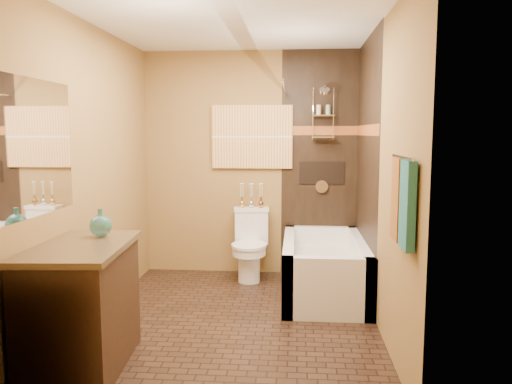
# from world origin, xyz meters

# --- Properties ---
(floor) EXTENTS (3.00, 3.00, 0.00)m
(floor) POSITION_xyz_m (0.00, 0.00, 0.00)
(floor) COLOR black
(floor) RESTS_ON ground
(wall_left) EXTENTS (0.02, 3.00, 2.50)m
(wall_left) POSITION_xyz_m (-1.20, 0.00, 1.25)
(wall_left) COLOR olive
(wall_left) RESTS_ON floor
(wall_right) EXTENTS (0.02, 3.00, 2.50)m
(wall_right) POSITION_xyz_m (1.20, 0.00, 1.25)
(wall_right) COLOR olive
(wall_right) RESTS_ON floor
(wall_back) EXTENTS (2.40, 0.02, 2.50)m
(wall_back) POSITION_xyz_m (0.00, 1.50, 1.25)
(wall_back) COLOR olive
(wall_back) RESTS_ON floor
(wall_front) EXTENTS (2.40, 0.02, 2.50)m
(wall_front) POSITION_xyz_m (0.00, -1.50, 1.25)
(wall_front) COLOR olive
(wall_front) RESTS_ON floor
(ceiling) EXTENTS (3.00, 3.00, 0.00)m
(ceiling) POSITION_xyz_m (0.00, 0.00, 2.50)
(ceiling) COLOR silver
(ceiling) RESTS_ON wall_back
(alcove_tile_back) EXTENTS (0.85, 0.01, 2.50)m
(alcove_tile_back) POSITION_xyz_m (0.78, 1.49, 1.25)
(alcove_tile_back) COLOR black
(alcove_tile_back) RESTS_ON wall_back
(alcove_tile_right) EXTENTS (0.01, 1.50, 2.50)m
(alcove_tile_right) POSITION_xyz_m (1.19, 0.75, 1.25)
(alcove_tile_right) COLOR black
(alcove_tile_right) RESTS_ON wall_right
(mosaic_band_back) EXTENTS (0.85, 0.01, 0.10)m
(mosaic_band_back) POSITION_xyz_m (0.78, 1.48, 1.62)
(mosaic_band_back) COLOR maroon
(mosaic_band_back) RESTS_ON alcove_tile_back
(mosaic_band_right) EXTENTS (0.01, 1.50, 0.10)m
(mosaic_band_right) POSITION_xyz_m (1.18, 0.75, 1.62)
(mosaic_band_right) COLOR maroon
(mosaic_band_right) RESTS_ON alcove_tile_right
(alcove_niche) EXTENTS (0.50, 0.01, 0.25)m
(alcove_niche) POSITION_xyz_m (0.80, 1.48, 1.15)
(alcove_niche) COLOR black
(alcove_niche) RESTS_ON alcove_tile_back
(shower_fixtures) EXTENTS (0.24, 0.33, 1.16)m
(shower_fixtures) POSITION_xyz_m (0.80, 1.38, 1.67)
(shower_fixtures) COLOR silver
(shower_fixtures) RESTS_ON floor
(curtain_rod) EXTENTS (0.03, 1.55, 0.03)m
(curtain_rod) POSITION_xyz_m (0.40, 0.75, 2.02)
(curtain_rod) COLOR silver
(curtain_rod) RESTS_ON wall_back
(towel_bar) EXTENTS (0.02, 0.55, 0.02)m
(towel_bar) POSITION_xyz_m (1.15, -1.05, 1.45)
(towel_bar) COLOR silver
(towel_bar) RESTS_ON wall_right
(towel_teal) EXTENTS (0.05, 0.22, 0.52)m
(towel_teal) POSITION_xyz_m (1.16, -1.18, 1.18)
(towel_teal) COLOR #1F6267
(towel_teal) RESTS_ON towel_bar
(towel_rust) EXTENTS (0.05, 0.22, 0.52)m
(towel_rust) POSITION_xyz_m (1.16, -0.92, 1.18)
(towel_rust) COLOR brown
(towel_rust) RESTS_ON towel_bar
(sunset_painting) EXTENTS (0.90, 0.04, 0.70)m
(sunset_painting) POSITION_xyz_m (0.02, 1.48, 1.55)
(sunset_painting) COLOR #C97D2F
(sunset_painting) RESTS_ON wall_back
(vanity_mirror) EXTENTS (0.01, 1.00, 0.90)m
(vanity_mirror) POSITION_xyz_m (-1.19, -0.95, 1.50)
(vanity_mirror) COLOR white
(vanity_mirror) RESTS_ON wall_left
(bathtub) EXTENTS (0.80, 1.50, 0.55)m
(bathtub) POSITION_xyz_m (0.80, 0.75, 0.22)
(bathtub) COLOR white
(bathtub) RESTS_ON floor
(toilet) EXTENTS (0.40, 0.59, 0.76)m
(toilet) POSITION_xyz_m (0.02, 1.22, 0.39)
(toilet) COLOR white
(toilet) RESTS_ON floor
(vanity) EXTENTS (0.66, 1.01, 0.86)m
(vanity) POSITION_xyz_m (-0.92, -0.95, 0.43)
(vanity) COLOR black
(vanity) RESTS_ON floor
(teal_bottle) EXTENTS (0.19, 0.19, 0.25)m
(teal_bottle) POSITION_xyz_m (-0.87, -0.69, 0.96)
(teal_bottle) COLOR #267474
(teal_bottle) RESTS_ON vanity
(bud_vases) EXTENTS (0.27, 0.06, 0.27)m
(bud_vases) POSITION_xyz_m (0.02, 1.39, 0.91)
(bud_vases) COLOR gold
(bud_vases) RESTS_ON toilet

